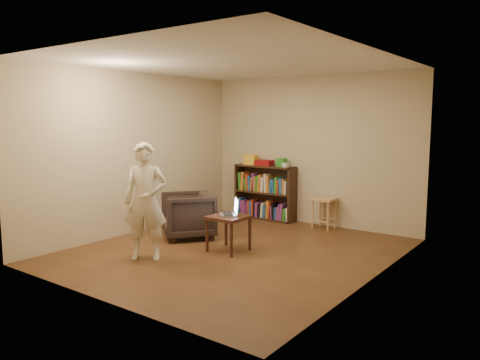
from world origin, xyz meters
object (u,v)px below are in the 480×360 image
Objects in this scene: armchair at (188,215)px; laptop at (231,211)px; stool at (324,204)px; bookshelf at (265,195)px; side_table at (229,222)px; person at (146,201)px.

laptop is at bearing 28.11° from armchair.
armchair is (-1.45, -1.83, -0.07)m from stool.
side_table is at bearing -69.80° from bookshelf.
bookshelf is 0.77× the size of person.
armchair is at bearing -128.34° from stool.
side_table is at bearing -50.01° from laptop.
stool is at bearing 77.46° from side_table.
armchair is 1.29m from person.
person is (0.33, -1.17, 0.42)m from armchair.
stool is 0.67× the size of armchair.
person reaches higher than side_table.
bookshelf is 2.36× the size of side_table.
person is at bearing -77.43° from laptop.
armchair is at bearing -144.06° from laptop.
laptop is at bearing -102.73° from stool.
armchair is 1.02m from side_table.
armchair reaches higher than side_table.
bookshelf is at bearing 122.05° from armchair.
stool is 3.22m from person.
laptop is at bearing -69.12° from bookshelf.
stool is at bearing 34.25° from person.
person reaches higher than bookshelf.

